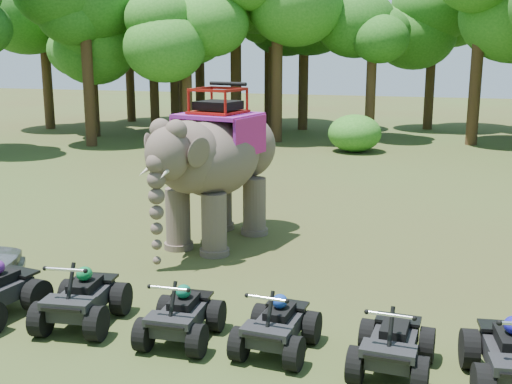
% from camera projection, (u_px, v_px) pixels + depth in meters
% --- Properties ---
extents(ground, '(110.00, 110.00, 0.00)m').
position_uv_depth(ground, '(239.00, 297.00, 12.86)').
color(ground, '#47381E').
rests_on(ground, ground).
extents(elephant, '(3.06, 5.11, 4.01)m').
position_uv_depth(elephant, '(217.00, 165.00, 16.14)').
color(elephant, brown).
rests_on(elephant, ground).
extents(atv_1, '(1.44, 1.86, 1.28)m').
position_uv_depth(atv_1, '(82.00, 291.00, 11.46)').
color(atv_1, black).
rests_on(atv_1, ground).
extents(atv_2, '(1.20, 1.61, 1.17)m').
position_uv_depth(atv_2, '(181.00, 308.00, 10.85)').
color(atv_2, black).
rests_on(atv_2, ground).
extents(atv_3, '(1.25, 1.64, 1.15)m').
position_uv_depth(atv_3, '(277.00, 318.00, 10.46)').
color(atv_3, black).
rests_on(atv_3, ground).
extents(atv_4, '(1.26, 1.66, 1.19)m').
position_uv_depth(atv_4, '(393.00, 336.00, 9.78)').
color(atv_4, black).
rests_on(atv_4, ground).
extents(tree_0, '(5.04, 5.04, 7.20)m').
position_uv_depth(tree_0, '(371.00, 73.00, 32.94)').
color(tree_0, '#195114').
rests_on(tree_0, ground).
extents(tree_1, '(6.73, 6.73, 9.61)m').
position_uv_depth(tree_1, '(478.00, 49.00, 31.73)').
color(tree_1, '#195114').
rests_on(tree_1, ground).
extents(tree_23, '(5.66, 5.66, 8.09)m').
position_uv_depth(tree_23, '(87.00, 64.00, 31.53)').
color(tree_23, '#195114').
rests_on(tree_23, ground).
extents(tree_24, '(4.74, 4.74, 6.78)m').
position_uv_depth(tree_24, '(187.00, 78.00, 31.74)').
color(tree_24, '#195114').
rests_on(tree_24, ground).
extents(tree_25, '(6.38, 6.38, 9.11)m').
position_uv_depth(tree_25, '(277.00, 54.00, 32.87)').
color(tree_25, '#195114').
rests_on(tree_25, ground).
extents(tree_27, '(5.82, 5.82, 8.31)m').
position_uv_depth(tree_27, '(174.00, 59.00, 38.11)').
color(tree_27, '#195114').
rests_on(tree_27, ground).
extents(tree_28, '(5.55, 5.55, 7.93)m').
position_uv_depth(tree_28, '(153.00, 63.00, 37.33)').
color(tree_28, '#195114').
rests_on(tree_28, ground).
extents(tree_29, '(6.66, 6.66, 9.52)m').
position_uv_depth(tree_29, '(45.00, 49.00, 38.22)').
color(tree_29, '#195114').
rests_on(tree_29, ground).
extents(tree_30, '(7.00, 7.00, 10.00)m').
position_uv_depth(tree_30, '(182.00, 45.00, 39.96)').
color(tree_30, '#195114').
rests_on(tree_30, ground).
extents(tree_31, '(6.16, 6.16, 8.80)m').
position_uv_depth(tree_31, '(269.00, 55.00, 40.13)').
color(tree_31, '#195114').
rests_on(tree_31, ground).
extents(tree_33, '(6.70, 6.70, 9.57)m').
position_uv_depth(tree_33, '(304.00, 49.00, 37.79)').
color(tree_33, '#195114').
rests_on(tree_33, ground).
extents(tree_35, '(6.55, 6.55, 9.36)m').
position_uv_depth(tree_35, '(273.00, 50.00, 38.17)').
color(tree_35, '#195114').
rests_on(tree_35, ground).
extents(tree_37, '(7.28, 7.28, 10.40)m').
position_uv_depth(tree_37, '(236.00, 41.00, 35.84)').
color(tree_37, '#195114').
rests_on(tree_37, ground).
extents(tree_38, '(6.05, 6.05, 8.64)m').
position_uv_depth(tree_38, '(431.00, 57.00, 38.06)').
color(tree_38, '#195114').
rests_on(tree_38, ground).
extents(tree_39, '(5.07, 5.07, 7.24)m').
position_uv_depth(tree_39, '(92.00, 71.00, 35.12)').
color(tree_39, '#195114').
rests_on(tree_39, ground).
extents(tree_40, '(7.49, 7.49, 10.71)m').
position_uv_depth(tree_40, '(199.00, 39.00, 41.56)').
color(tree_40, '#195114').
rests_on(tree_40, ground).
extents(tree_41, '(6.24, 6.24, 8.92)m').
position_uv_depth(tree_41, '(129.00, 54.00, 42.15)').
color(tree_41, '#195114').
rests_on(tree_41, ground).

